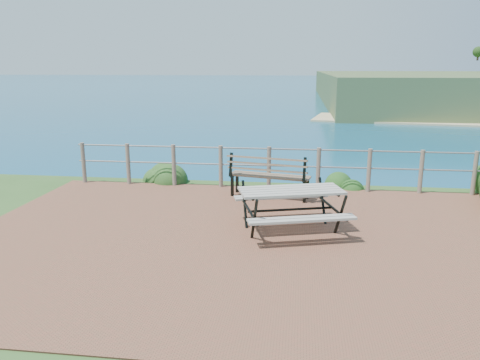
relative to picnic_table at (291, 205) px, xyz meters
name	(u,v)px	position (x,y,z in m)	size (l,w,h in m)	color
ground	(255,239)	(-0.58, -0.46, -0.48)	(10.00, 7.00, 0.12)	brown
ocean	(300,73)	(-0.58, 199.54, -0.48)	(1200.00, 1200.00, 0.00)	#135977
safety_railing	(269,165)	(-0.58, 2.89, 0.09)	(9.40, 0.10, 1.00)	#6B5B4C
picnic_table	(291,205)	(0.00, 0.00, 0.00)	(1.91, 1.49, 0.75)	#A09B8F
park_bench	(270,169)	(-0.51, 2.11, 0.18)	(1.82, 0.80, 1.00)	brown
shrub_lip_west	(164,179)	(-3.34, 3.52, -0.48)	(0.88, 0.88, 0.66)	#1C481B
shrub_lip_east	(343,186)	(1.21, 3.37, -0.48)	(0.78, 0.78, 0.53)	#164A19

